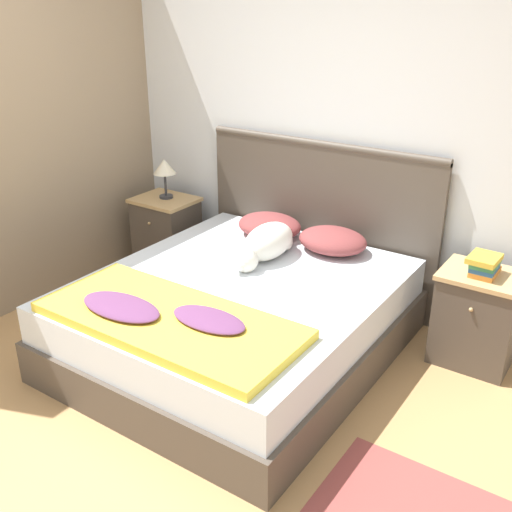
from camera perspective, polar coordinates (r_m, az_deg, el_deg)
The scene contains 13 objects.
ground_plane at distance 3.33m, azimuth -14.35°, elevation -16.27°, with size 16.00×16.00×0.00m, color tan.
wall_back at distance 4.33m, azimuth 5.48°, elevation 12.56°, with size 9.00×0.06×2.55m.
wall_side_left at distance 4.56m, azimuth -19.78°, elevation 11.88°, with size 0.06×3.10×2.55m.
bed at distance 3.76m, azimuth -1.70°, elevation -5.93°, with size 1.73×1.98×0.50m.
headboard at distance 4.39m, azimuth 5.98°, elevation 3.67°, with size 1.81×0.06×1.17m.
nightstand_left at distance 4.98m, azimuth -8.49°, elevation 2.19°, with size 0.48×0.40×0.60m.
nightstand_right at distance 3.89m, azimuth 20.28°, elevation -5.54°, with size 0.48×0.40×0.60m.
pillow_left at distance 4.31m, azimuth 1.30°, elevation 2.93°, with size 0.47×0.39×0.16m.
pillow_right at distance 4.07m, azimuth 7.31°, elevation 1.48°, with size 0.47×0.39×0.16m.
quilt at distance 3.21m, azimuth -8.50°, elevation -5.91°, with size 1.45×0.64×0.10m.
dog at distance 3.91m, azimuth 0.97°, elevation 1.17°, with size 0.25×0.66×0.23m.
book_stack at distance 3.72m, azimuth 20.95°, elevation -0.80°, with size 0.17×0.23×0.12m.
table_lamp at distance 4.82m, azimuth -8.71°, elevation 8.23°, with size 0.18×0.18×0.32m.
Camera 1 is at (2.04, -1.59, 2.10)m, focal length 42.00 mm.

